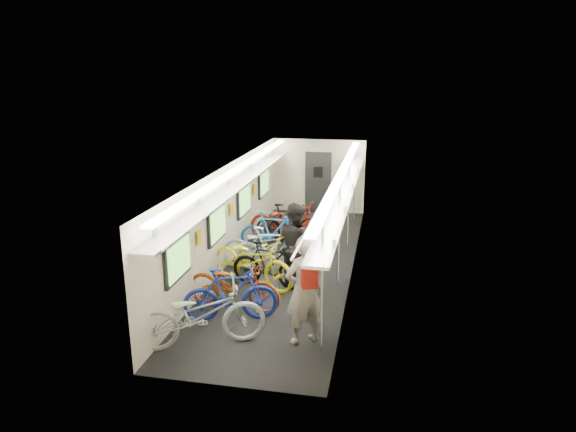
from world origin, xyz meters
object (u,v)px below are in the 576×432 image
at_px(passenger_near, 304,290).
at_px(passenger_mid, 295,244).
at_px(bicycle_0, 200,315).
at_px(backpack, 310,277).
at_px(bicycle_1, 230,294).

relative_size(passenger_near, passenger_mid, 1.06).
bearing_deg(bicycle_0, backpack, -104.78).
xyz_separation_m(bicycle_0, bicycle_1, (0.22, 0.97, -0.05)).
relative_size(bicycle_1, backpack, 4.66).
xyz_separation_m(bicycle_1, backpack, (1.58, -0.67, 0.75)).
distance_m(bicycle_0, bicycle_1, 0.99).
xyz_separation_m(passenger_near, passenger_mid, (-0.60, 2.45, -0.06)).
bearing_deg(passenger_mid, backpack, 140.87).
bearing_deg(bicycle_1, backpack, -130.44).
distance_m(bicycle_0, passenger_mid, 3.12).
relative_size(bicycle_0, bicycle_1, 1.25).
relative_size(bicycle_1, passenger_mid, 0.97).
bearing_deg(backpack, bicycle_1, 134.15).
height_order(bicycle_1, backpack, backpack).
height_order(bicycle_1, passenger_near, passenger_near).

